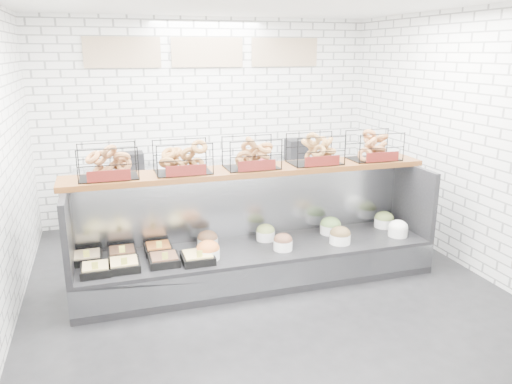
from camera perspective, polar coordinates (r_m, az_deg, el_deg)
name	(u,v)px	position (r m, az deg, el deg)	size (l,w,h in m)	color
ground	(266,291)	(5.53, 1.12, -11.23)	(5.50, 5.50, 0.00)	black
room_shell	(249,95)	(5.52, -0.78, 11.05)	(5.02, 5.51, 3.01)	white
display_case	(255,251)	(5.69, -0.08, -6.80)	(4.00, 0.90, 1.20)	black
bagel_shelf	(252,156)	(5.54, -0.48, 4.09)	(4.10, 0.50, 0.40)	#502A11
prep_counter	(215,192)	(7.56, -4.74, 0.03)	(4.00, 0.60, 1.20)	#93969B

